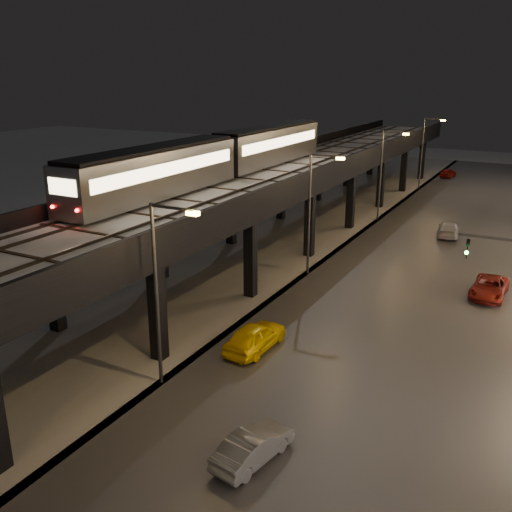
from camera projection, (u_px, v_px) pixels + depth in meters
The scene contains 16 objects.
road_surface at pixel (430, 275), 42.56m from camera, with size 17.00×120.00×0.06m, color #46474D.
under_viaduct_pavement at pixel (269, 249), 48.62m from camera, with size 11.00×120.00×0.06m, color #9FA1A8.
elevated_viaduct at pixel (251, 191), 44.25m from camera, with size 9.00×100.00×6.30m.
viaduct_trackbed at pixel (252, 181), 44.12m from camera, with size 8.40×100.00×0.32m.
viaduct_parapet_streetside at pixel (303, 180), 42.04m from camera, with size 0.30×100.00×1.10m, color black.
viaduct_parapet_far at pixel (204, 171), 45.95m from camera, with size 0.30×100.00×1.10m, color black.
streetlight_left_1 at pixel (161, 284), 26.06m from camera, with size 2.57×0.28×9.00m.
streetlight_left_2 at pixel (313, 206), 41.16m from camera, with size 2.57×0.28×9.00m.
streetlight_left_3 at pixel (384, 170), 56.25m from camera, with size 2.57×0.28×9.00m.
streetlight_left_4 at pixel (424, 149), 71.34m from camera, with size 2.57×0.28×9.00m.
subway_train at pixel (221, 156), 44.36m from camera, with size 2.72×32.74×3.24m.
car_taxi at pixel (255, 337), 30.88m from camera, with size 1.79×4.46×1.52m, color #FFD300.
car_near_white at pixel (253, 448), 22.06m from camera, with size 1.33×3.81×1.25m, color slate.
car_mid_dark at pixel (448, 230), 52.25m from camera, with size 1.85×4.55×1.32m, color #B3B4C4.
car_far_white at pixel (448, 173), 81.27m from camera, with size 1.45×3.61×1.23m, color maroon.
car_onc_dark at pixel (489, 288), 38.22m from camera, with size 2.11×4.58×1.27m, color maroon.
Camera 1 is at (14.94, -6.44, 14.52)m, focal length 40.00 mm.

